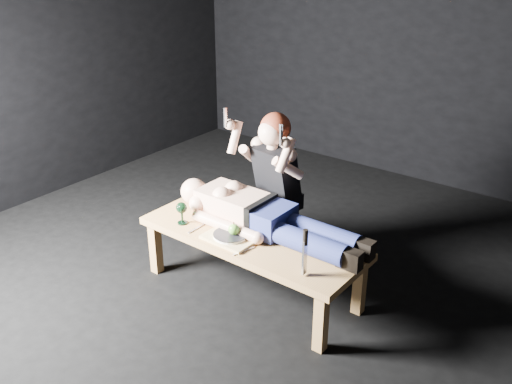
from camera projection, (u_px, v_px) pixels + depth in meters
ground at (254, 278)px, 4.16m from camera, size 5.00×5.00×0.00m
back_wall at (414, 27)px, 5.35m from camera, size 5.00×0.00×5.00m
table at (252, 263)px, 3.92m from camera, size 1.59×0.62×0.45m
lying_man at (267, 214)px, 3.83m from camera, size 1.53×0.49×0.25m
kneeling_woman at (283, 186)px, 4.17m from camera, size 0.75×0.82×1.22m
serving_tray at (231, 238)px, 3.77m from camera, size 0.35×0.26×0.02m
plate at (231, 235)px, 3.76m from camera, size 0.24×0.24×0.02m
apple at (234, 229)px, 3.74m from camera, size 0.08×0.08×0.08m
goblet at (182, 213)px, 3.94m from camera, size 0.08×0.08×0.16m
fork_flat at (197, 228)px, 3.90m from camera, size 0.02×0.17×0.01m
knife_flat at (244, 251)px, 3.62m from camera, size 0.06×0.17×0.01m
spoon_flat at (242, 238)px, 3.78m from camera, size 0.14×0.12×0.01m
carving_knife at (305, 253)px, 3.31m from camera, size 0.04×0.04×0.31m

